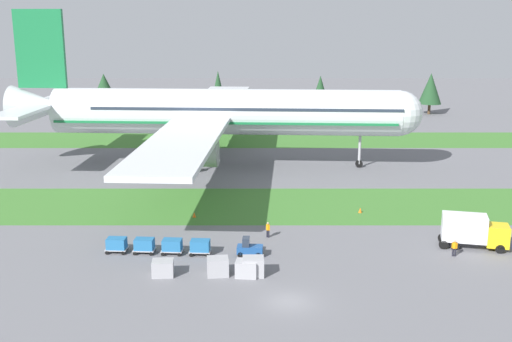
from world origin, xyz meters
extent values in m
plane|color=slate|center=(0.00, 0.00, 0.00)|extent=(400.00, 400.00, 0.00)
cube|color=#3D752D|center=(0.00, 28.11, 0.00)|extent=(320.00, 16.08, 0.01)
cube|color=#3D752D|center=(0.00, 72.28, 0.00)|extent=(320.00, 16.08, 0.01)
cylinder|color=silver|center=(-7.68, 50.20, 8.90)|extent=(55.52, 10.46, 7.26)
sphere|color=silver|center=(19.87, 48.59, 8.90)|extent=(7.12, 7.12, 7.12)
cone|color=silver|center=(-37.92, 51.95, 9.44)|extent=(9.81, 7.44, 6.90)
cube|color=#19703D|center=(-7.68, 50.20, 7.63)|extent=(54.19, 10.52, 0.36)
cube|color=#283342|center=(-4.32, 50.00, 9.81)|extent=(48.81, 10.14, 0.44)
cube|color=silver|center=(-9.75, 72.50, 8.17)|extent=(10.88, 37.47, 0.65)
cylinder|color=#A3A3A8|center=(-8.77, 66.88, 5.78)|extent=(5.61, 4.30, 4.00)
cube|color=silver|center=(-12.33, 28.29, 8.17)|extent=(10.88, 37.47, 0.65)
cylinder|color=#A3A3A8|center=(-10.69, 33.75, 5.78)|extent=(5.61, 4.30, 4.00)
cube|color=silver|center=(-36.73, 60.81, 9.99)|extent=(5.67, 13.72, 0.46)
cube|color=silver|center=(-37.76, 43.02, 9.99)|extent=(5.67, 13.72, 0.46)
cube|color=#19703D|center=(-37.25, 51.91, 18.71)|extent=(7.91, 1.24, 12.35)
cylinder|color=#A3A3A8|center=(13.82, 48.94, 4.20)|extent=(0.44, 0.44, 7.21)
cylinder|color=black|center=(13.82, 48.94, 0.60)|extent=(1.22, 0.49, 1.20)
cylinder|color=#A3A3A8|center=(-11.79, 54.80, 4.33)|extent=(0.44, 0.44, 6.96)
cylinder|color=black|center=(-11.79, 54.80, 0.85)|extent=(1.73, 0.69, 1.70)
cylinder|color=#A3A3A8|center=(-12.29, 46.10, 4.33)|extent=(0.44, 0.44, 6.96)
cylinder|color=black|center=(-12.29, 46.10, 0.85)|extent=(1.73, 0.69, 1.70)
cube|color=#1E4C8E|center=(-3.46, 10.57, 0.69)|extent=(2.69, 1.48, 0.77)
cube|color=#283342|center=(-3.85, 10.59, 1.52)|extent=(0.78, 1.14, 0.90)
cylinder|color=black|center=(-2.51, 11.05, 0.30)|extent=(0.61, 0.24, 0.60)
cylinder|color=black|center=(-2.59, 9.95, 0.30)|extent=(0.61, 0.24, 0.60)
cylinder|color=black|center=(-4.33, 11.18, 0.30)|extent=(0.61, 0.24, 0.60)
cylinder|color=black|center=(-4.40, 10.08, 0.30)|extent=(0.61, 0.24, 0.60)
cube|color=#A3A3A8|center=(-8.54, 10.93, 0.40)|extent=(2.30, 1.65, 0.10)
cube|color=#23669E|center=(-8.54, 10.93, 1.00)|extent=(2.02, 1.45, 1.10)
cylinder|color=black|center=(-7.66, 11.56, 0.20)|extent=(0.41, 0.15, 0.40)
cylinder|color=black|center=(-7.76, 10.18, 0.20)|extent=(0.41, 0.15, 0.40)
cylinder|color=black|center=(-9.33, 11.67, 0.20)|extent=(0.41, 0.15, 0.40)
cylinder|color=black|center=(-9.43, 10.30, 0.20)|extent=(0.41, 0.15, 0.40)
cube|color=#A3A3A8|center=(-11.44, 11.13, 0.40)|extent=(2.30, 1.65, 0.10)
cube|color=#23669E|center=(-11.44, 11.13, 1.00)|extent=(2.02, 1.45, 1.10)
cylinder|color=black|center=(-10.55, 11.76, 0.20)|extent=(0.41, 0.15, 0.40)
cylinder|color=black|center=(-10.65, 10.38, 0.20)|extent=(0.41, 0.15, 0.40)
cylinder|color=black|center=(-12.22, 11.88, 0.20)|extent=(0.41, 0.15, 0.40)
cylinder|color=black|center=(-12.32, 10.50, 0.20)|extent=(0.41, 0.15, 0.40)
cube|color=#A3A3A8|center=(-14.33, 11.34, 0.40)|extent=(2.30, 1.65, 0.10)
cube|color=#23669E|center=(-14.33, 11.34, 1.00)|extent=(2.02, 1.45, 1.10)
cylinder|color=black|center=(-13.45, 11.97, 0.20)|extent=(0.41, 0.15, 0.40)
cylinder|color=black|center=(-13.54, 10.59, 0.20)|extent=(0.41, 0.15, 0.40)
cylinder|color=black|center=(-15.12, 12.08, 0.20)|extent=(0.41, 0.15, 0.40)
cylinder|color=black|center=(-15.21, 10.71, 0.20)|extent=(0.41, 0.15, 0.40)
cube|color=#A3A3A8|center=(-17.22, 11.54, 0.40)|extent=(2.30, 1.65, 0.10)
cube|color=#23669E|center=(-17.22, 11.54, 1.00)|extent=(2.02, 1.45, 1.10)
cylinder|color=black|center=(-16.34, 12.17, 0.20)|extent=(0.41, 0.15, 0.40)
cylinder|color=black|center=(-16.44, 10.79, 0.20)|extent=(0.41, 0.15, 0.40)
cylinder|color=black|center=(-18.01, 12.29, 0.20)|extent=(0.41, 0.15, 0.40)
cylinder|color=black|center=(-18.11, 10.91, 0.20)|extent=(0.41, 0.15, 0.40)
cube|color=yellow|center=(22.29, 12.29, 1.58)|extent=(2.66, 2.74, 2.20)
cube|color=#283342|center=(23.33, 12.05, 2.02)|extent=(0.54, 2.03, 0.97)
cube|color=silver|center=(19.03, 13.05, 2.18)|extent=(4.90, 3.26, 2.80)
cylinder|color=black|center=(22.73, 13.22, 0.48)|extent=(1.00, 0.51, 0.96)
cylinder|color=black|center=(22.28, 11.27, 0.48)|extent=(1.00, 0.51, 0.96)
cylinder|color=black|center=(18.38, 14.22, 0.48)|extent=(1.00, 0.51, 0.96)
cylinder|color=black|center=(17.93, 12.28, 0.48)|extent=(1.00, 0.51, 0.96)
cylinder|color=black|center=(17.28, 14.48, 0.48)|extent=(1.00, 0.51, 0.96)
cylinder|color=black|center=(16.83, 12.53, 0.48)|extent=(1.00, 0.51, 0.96)
cylinder|color=black|center=(17.41, 10.44, 0.42)|extent=(0.18, 0.18, 0.85)
cylinder|color=black|center=(17.20, 10.50, 0.42)|extent=(0.18, 0.18, 0.85)
cylinder|color=orange|center=(17.30, 10.47, 1.16)|extent=(0.36, 0.36, 0.62)
sphere|color=tan|center=(17.30, 10.47, 1.62)|extent=(0.24, 0.24, 0.24)
cylinder|color=orange|center=(17.53, 10.41, 1.13)|extent=(0.10, 0.10, 0.58)
cylinder|color=orange|center=(17.08, 10.53, 1.13)|extent=(0.10, 0.10, 0.58)
cylinder|color=black|center=(-1.45, 15.99, 0.42)|extent=(0.18, 0.18, 0.85)
cylinder|color=black|center=(-1.60, 16.15, 0.42)|extent=(0.18, 0.18, 0.85)
cylinder|color=orange|center=(-1.53, 16.07, 1.16)|extent=(0.36, 0.36, 0.62)
sphere|color=tan|center=(-1.53, 16.07, 1.62)|extent=(0.24, 0.24, 0.24)
cylinder|color=orange|center=(-1.37, 15.90, 1.13)|extent=(0.10, 0.10, 0.58)
cylinder|color=orange|center=(-1.68, 16.23, 1.13)|extent=(0.10, 0.10, 0.58)
cube|color=#A3A3A8|center=(-11.59, 5.58, 0.75)|extent=(2.10, 1.73, 1.50)
cube|color=#A3A3A8|center=(-3.74, 5.42, 0.77)|extent=(2.16, 1.80, 1.54)
cube|color=#A3A3A8|center=(-6.44, 5.70, 0.85)|extent=(2.17, 1.82, 1.71)
cube|color=#A3A3A8|center=(-3.10, 5.60, 0.90)|extent=(2.03, 1.64, 1.80)
cone|color=orange|center=(10.12, 24.97, 0.33)|extent=(0.44, 0.44, 0.66)
cone|color=orange|center=(24.59, 22.23, 0.33)|extent=(0.44, 0.44, 0.67)
cone|color=orange|center=(-10.35, 23.17, 0.32)|extent=(0.44, 0.44, 0.64)
cylinder|color=#4C3823|center=(-40.56, 105.92, 1.57)|extent=(0.70, 0.70, 3.15)
cone|color=#1E4223|center=(-40.56, 105.92, 6.60)|extent=(6.26, 6.26, 6.89)
cylinder|color=#4C3823|center=(-12.18, 104.77, 1.40)|extent=(0.70, 0.70, 2.80)
cone|color=#1E4223|center=(-12.18, 104.77, 6.84)|extent=(3.60, 3.60, 8.09)
cylinder|color=#4C3823|center=(13.05, 105.20, 1.32)|extent=(0.70, 0.70, 2.64)
cone|color=#1E4223|center=(13.05, 105.20, 6.16)|extent=(4.26, 4.26, 7.04)
cylinder|color=#4C3823|center=(40.49, 105.87, 1.31)|extent=(0.70, 0.70, 2.62)
cone|color=#1E4223|center=(40.49, 105.87, 6.41)|extent=(5.65, 5.65, 7.58)
camera|label=1|loc=(-2.84, -48.92, 23.64)|focal=43.71mm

